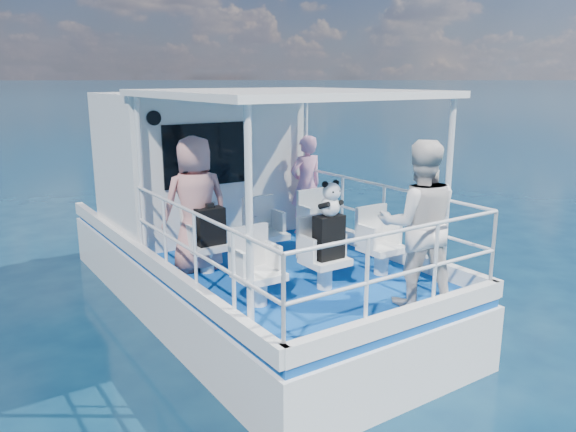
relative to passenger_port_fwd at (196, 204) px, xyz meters
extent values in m
plane|color=#08253F|center=(0.96, -0.35, -1.77)|extent=(2000.00, 2000.00, 0.00)
cube|color=white|center=(0.96, 0.65, -1.77)|extent=(3.00, 7.00, 1.60)
cube|color=#0B4298|center=(0.96, 0.65, -0.92)|extent=(2.90, 6.90, 0.10)
cube|color=white|center=(0.96, 1.95, 0.23)|extent=(2.85, 2.00, 2.20)
cube|color=white|center=(0.96, -0.55, 1.37)|extent=(3.00, 3.20, 0.08)
cylinder|color=white|center=(-0.39, -2.05, 0.23)|extent=(0.07, 0.07, 2.20)
cylinder|color=white|center=(2.31, -2.05, 0.23)|extent=(0.07, 0.07, 2.20)
cylinder|color=white|center=(-0.39, 0.85, 0.23)|extent=(0.07, 0.07, 2.20)
cylinder|color=white|center=(2.31, 0.85, 0.23)|extent=(0.07, 0.07, 2.20)
cube|color=white|center=(0.06, -0.15, -0.68)|extent=(0.48, 0.46, 0.38)
cube|color=white|center=(0.96, -0.15, -0.68)|extent=(0.48, 0.46, 0.38)
cube|color=white|center=(1.86, -0.15, -0.68)|extent=(0.48, 0.46, 0.38)
cube|color=white|center=(0.06, -1.45, -0.68)|extent=(0.48, 0.46, 0.38)
cube|color=white|center=(0.96, -1.45, -0.68)|extent=(0.48, 0.46, 0.38)
cube|color=white|center=(1.86, -1.45, -0.68)|extent=(0.48, 0.46, 0.38)
imported|color=tan|center=(0.00, 0.00, 0.00)|extent=(0.70, 0.54, 1.74)
imported|color=pink|center=(2.21, 0.69, -0.09)|extent=(0.57, 0.38, 1.56)
imported|color=white|center=(1.51, -2.37, 0.03)|extent=(1.11, 1.06, 1.81)
cube|color=black|center=(0.08, -0.22, -0.25)|extent=(0.36, 0.20, 0.47)
cube|color=black|center=(0.97, -1.50, -0.23)|extent=(0.34, 0.19, 0.51)
cube|color=black|center=(0.09, -0.21, 0.01)|extent=(0.10, 0.06, 0.06)
camera|label=1|loc=(-2.87, -6.41, 1.55)|focal=35.00mm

